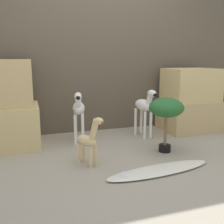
{
  "coord_description": "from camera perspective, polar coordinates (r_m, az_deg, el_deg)",
  "views": [
    {
      "loc": [
        -1.01,
        -2.41,
        1.09
      ],
      "look_at": [
        0.04,
        0.86,
        0.37
      ],
      "focal_mm": 42.0,
      "sensor_mm": 36.0,
      "label": 1
    }
  ],
  "objects": [
    {
      "name": "potted_palm_front",
      "position": [
        3.06,
        11.74,
        0.52
      ],
      "size": [
        0.4,
        0.4,
        0.64
      ],
      "color": "black",
      "rests_on": "ground_plane"
    },
    {
      "name": "rock_pillar_right",
      "position": [
        4.13,
        16.55,
        2.27
      ],
      "size": [
        0.81,
        0.64,
        0.93
      ],
      "color": "tan",
      "rests_on": "ground_plane"
    },
    {
      "name": "zebra_left",
      "position": [
        3.38,
        -7.27,
        0.53
      ],
      "size": [
        0.22,
        0.48,
        0.68
      ],
      "color": "white",
      "rests_on": "ground_plane"
    },
    {
      "name": "ground_plane",
      "position": [
        2.83,
        4.61,
        -10.91
      ],
      "size": [
        14.0,
        14.0,
        0.0
      ],
      "primitive_type": "plane",
      "color": "#9E937F"
    },
    {
      "name": "surfboard",
      "position": [
        2.64,
        10.18,
        -12.31
      ],
      "size": [
        1.14,
        0.36,
        0.08
      ],
      "color": "silver",
      "rests_on": "ground_plane"
    },
    {
      "name": "giraffe_figurine",
      "position": [
        2.68,
        -5.03,
        -6.01
      ],
      "size": [
        0.25,
        0.37,
        0.53
      ],
      "color": "#E0C184",
      "rests_on": "ground_plane"
    },
    {
      "name": "zebra_right",
      "position": [
        3.6,
        7.12,
        1.23
      ],
      "size": [
        0.2,
        0.48,
        0.68
      ],
      "color": "white",
      "rests_on": "ground_plane"
    },
    {
      "name": "rock_pillar_left",
      "position": [
        3.42,
        -22.58,
        0.86
      ],
      "size": [
        0.81,
        0.64,
        1.07
      ],
      "color": "#D1B775",
      "rests_on": "ground_plane"
    },
    {
      "name": "wall_back",
      "position": [
        3.92,
        -3.02,
        11.91
      ],
      "size": [
        6.4,
        0.08,
        2.2
      ],
      "color": "brown",
      "rests_on": "ground_plane"
    }
  ]
}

